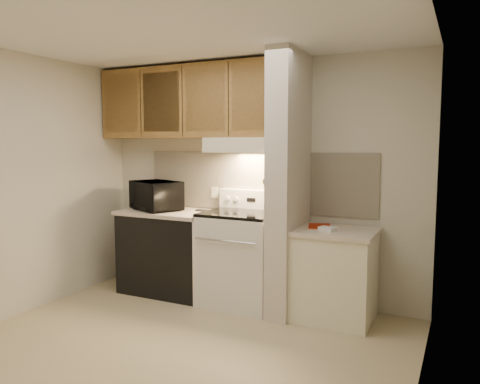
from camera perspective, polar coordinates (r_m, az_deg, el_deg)
The scene contains 50 objects.
floor at distance 4.02m, azimuth -7.43°, elevation -18.21°, with size 3.60×3.60×0.00m, color tan.
ceiling at distance 3.77m, azimuth -7.97°, elevation 19.05°, with size 3.60×3.60×0.00m, color white.
wall_back at distance 5.00m, azimuth 1.85°, elevation 1.45°, with size 3.60×0.02×2.50m, color beige.
wall_left at distance 4.92m, azimuth -25.45°, elevation 0.80°, with size 0.02×3.00×2.50m, color beige.
wall_right at distance 3.09m, azimuth 21.37°, elevation -1.76°, with size 0.02×3.00×2.50m, color beige.
backsplash at distance 4.99m, azimuth 1.80°, elevation 1.27°, with size 2.60×0.02×0.63m, color #F5E7C8.
range_body at distance 4.82m, azimuth 0.13°, elevation -8.24°, with size 0.76×0.65×0.92m, color silver.
oven_window at distance 4.54m, azimuth -1.63°, elevation -8.63°, with size 0.50×0.01×0.30m, color black.
oven_handle at distance 4.45m, azimuth -1.87°, elevation -6.00°, with size 0.02×0.02×0.65m, color silver.
cooktop at distance 4.73m, azimuth 0.13°, elevation -2.65°, with size 0.74×0.64×0.03m, color black.
range_backguard at distance 4.97m, azimuth 1.56°, elevation -0.90°, with size 0.76×0.08×0.20m, color silver.
range_display at distance 4.93m, azimuth 1.36°, elevation -0.95°, with size 0.10×0.01×0.04m, color black.
range_knob_left_outer at distance 5.05m, azimuth -1.54°, elevation -0.79°, with size 0.05×0.05×0.02m, color silver.
range_knob_left_inner at distance 5.01m, azimuth -0.53°, elevation -0.84°, with size 0.05×0.05×0.02m, color silver.
range_knob_right_inner at distance 4.86m, azimuth 3.28°, elevation -1.06°, with size 0.05×0.05×0.02m, color silver.
range_knob_right_outer at distance 4.82m, azimuth 4.38°, elevation -1.13°, with size 0.05×0.05×0.02m, color silver.
dishwasher_front at distance 5.27m, azimuth -8.54°, elevation -7.36°, with size 1.00×0.63×0.87m, color black.
left_countertop at distance 5.18m, azimuth -8.62°, elevation -2.46°, with size 1.04×0.67×0.04m, color beige.
spoon_rest at distance 5.06m, azimuth -4.15°, elevation -2.28°, with size 0.24×0.08×0.02m, color black.
teal_jar at distance 5.42m, azimuth -8.42°, elevation -1.34°, with size 0.09×0.09×0.10m, color #286358.
outlet at distance 5.21m, azimuth -3.09°, elevation -0.03°, with size 0.08×0.01×0.12m, color beige.
microwave at distance 5.24m, azimuth -10.26°, elevation -0.43°, with size 0.57×0.39×0.32m, color black.
partition_pillar at distance 4.49m, azimuth 5.98°, elevation 0.91°, with size 0.22×0.70×2.50m, color beige.
pillar_trim at distance 4.53m, azimuth 4.60°, elevation 1.60°, with size 0.01×0.70×0.04m, color olive.
knife_strip at distance 4.48m, azimuth 4.30°, elevation 1.81°, with size 0.02×0.42×0.04m, color black.
knife_blade_a at distance 4.35m, azimuth 3.37°, elevation 0.37°, with size 0.01×0.04×0.16m, color silver.
knife_handle_a at distance 4.33m, azimuth 3.38°, elevation 2.34°, with size 0.02×0.02×0.10m, color black.
knife_blade_b at distance 4.43m, azimuth 3.82°, elevation 0.34°, with size 0.01×0.04×0.18m, color silver.
knife_handle_b at distance 4.41m, azimuth 3.78°, elevation 2.40°, with size 0.02×0.02×0.10m, color black.
knife_blade_c at distance 4.48m, azimuth 4.09°, elevation 0.27°, with size 0.01×0.04×0.20m, color silver.
knife_handle_c at distance 4.49m, azimuth 4.18°, elevation 2.46°, with size 0.02×0.02×0.10m, color black.
knife_blade_d at distance 4.56m, azimuth 4.51°, elevation 0.62°, with size 0.01×0.04×0.16m, color silver.
knife_handle_d at distance 4.56m, azimuth 4.58°, elevation 2.51°, with size 0.02×0.02×0.10m, color black.
knife_blade_e at distance 4.64m, azimuth 4.88°, elevation 0.59°, with size 0.01×0.04×0.18m, color silver.
knife_handle_e at distance 4.63m, azimuth 4.92°, elevation 2.56°, with size 0.02×0.02×0.10m, color black.
oven_mitt at distance 4.70m, azimuth 5.17°, elevation 0.80°, with size 0.03×0.09×0.22m, color gray.
right_cab_base at distance 4.51m, azimuth 11.44°, elevation -10.09°, with size 0.70×0.60×0.81m, color beige.
right_countertop at distance 4.41m, azimuth 11.56°, elevation -4.78°, with size 0.74×0.64×0.04m, color beige.
red_folder at distance 4.54m, azimuth 9.65°, elevation -4.12°, with size 0.20×0.28×0.01m, color #9D1F08.
white_box at distance 4.32m, azimuth 10.59°, elevation -4.45°, with size 0.14×0.10×0.04m, color white.
range_hood at distance 4.79m, azimuth 0.79°, elevation 5.74°, with size 0.78×0.44×0.15m, color beige.
hood_lip at distance 4.60m, azimuth -0.33°, elevation 5.18°, with size 0.78×0.04×0.06m, color beige.
upper_cabinets at distance 5.18m, azimuth -6.04°, elevation 10.83°, with size 2.18×0.33×0.77m, color olive.
cab_door_a at distance 5.53m, azimuth -14.28°, elevation 10.37°, with size 0.46×0.01×0.63m, color olive.
cab_gap_a at distance 5.36m, azimuth -12.02°, elevation 10.57°, with size 0.01×0.01×0.73m, color black.
cab_door_b at distance 5.19m, azimuth -9.59°, elevation 10.76°, with size 0.46×0.01×0.63m, color olive.
cab_gap_b at distance 5.04m, azimuth -7.03°, elevation 10.95°, with size 0.01×0.01×0.73m, color black.
cab_door_c at distance 4.90m, azimuth -4.30°, elevation 11.12°, with size 0.46×0.01×0.63m, color olive.
cab_gap_c at distance 4.77m, azimuth -1.42°, elevation 11.28°, with size 0.01×0.01×0.73m, color black.
cab_door_d at distance 4.65m, azimuth 1.63°, elevation 11.41°, with size 0.46×0.01×0.63m, color olive.
Camera 1 is at (2.03, -3.05, 1.64)m, focal length 35.00 mm.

